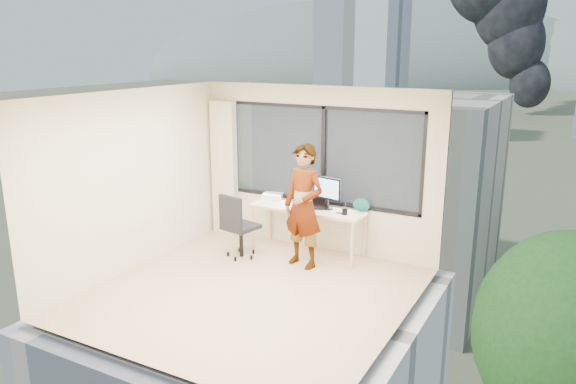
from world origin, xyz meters
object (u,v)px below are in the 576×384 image
Objects in this scene: game_console at (273,196)px; handbag at (361,204)px; chair at (241,225)px; monitor at (327,193)px; laptop at (315,201)px; person at (304,206)px; desk at (308,230)px.

handbag is at bearing -14.54° from game_console.
monitor is at bearing 43.78° from chair.
chair is 1.19m from laptop.
person is at bearing -97.31° from laptop.
monitor reaches higher than laptop.
game_console is at bearing 161.60° from handbag.
desk is 6.54× the size of handbag.
laptop is (-0.19, -0.04, -0.15)m from monitor.
chair is 1.09m from person.
game_console is 1.15× the size of handbag.
desk is at bearing -177.98° from laptop.
handbag is (1.64, 0.84, 0.34)m from chair.
laptop is at bearing -154.25° from monitor.
game_console reaches higher than desk.
laptop is (0.09, 0.03, 0.48)m from desk.
person is 3.62× the size of monitor.
person is at bearing -89.19° from monitor.
laptop is at bearing 110.06° from person.
chair is 0.89m from game_console.
handbag is (0.71, 0.17, 0.00)m from laptop.
chair is 3.13× the size of laptop.
person is 0.52m from laptop.
desk is 1.06m from chair.
desk is 0.49m from laptop.
monitor is at bearing -21.51° from game_console.
desk is 0.98× the size of person.
laptop is (-0.07, 0.52, -0.07)m from person.
chair is at bearing -142.77° from desk.
monitor is at bearing -2.05° from laptop.
laptop is at bearing 46.95° from chair.
person is 5.54× the size of laptop.
monitor is (1.12, 0.71, 0.48)m from chair.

